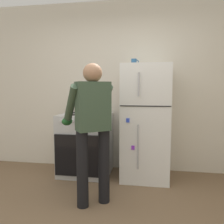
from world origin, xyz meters
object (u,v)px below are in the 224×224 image
stove_range (86,144)px  pepper_mill (71,106)px  red_pot (95,111)px  refrigerator (145,122)px  person_cook (92,122)px  coffee_mug (134,62)px

stove_range → pepper_mill: 0.67m
stove_range → red_pot: 0.55m
refrigerator → person_cook: 1.06m
pepper_mill → refrigerator: bearing=-9.4°
coffee_mug → red_pot: bearing=-170.1°
refrigerator → red_pot: (-0.75, -0.05, 0.16)m
stove_range → pepper_mill: bearing=145.0°
refrigerator → stove_range: size_ratio=1.77×
red_pot → coffee_mug: bearing=9.9°
stove_range → red_pot: (0.16, -0.04, 0.53)m
pepper_mill → red_pot: bearing=-28.5°
person_cook → pepper_mill: (-0.63, 1.08, 0.08)m
red_pot → pepper_mill: (-0.46, 0.25, 0.04)m
stove_range → pepper_mill: size_ratio=5.17×
stove_range → person_cook: size_ratio=0.59×
refrigerator → pepper_mill: (-1.21, 0.20, 0.20)m
person_cook → stove_range: bearing=110.8°
coffee_mug → pepper_mill: 1.24m
red_pot → coffee_mug: coffee_mug is taller
red_pot → coffee_mug: (0.57, 0.10, 0.72)m
refrigerator → coffee_mug: coffee_mug is taller
refrigerator → person_cook: size_ratio=1.04×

